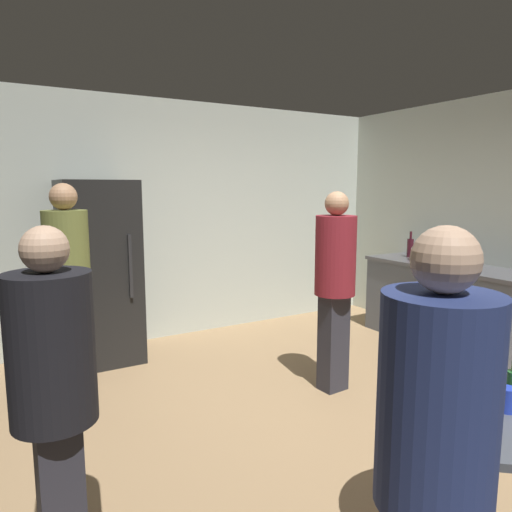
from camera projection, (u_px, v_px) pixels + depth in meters
name	position (u px, v px, depth m)	size (l,w,h in m)	color
ground_plane	(327.00, 432.00, 3.46)	(5.20, 5.20, 0.10)	#9E7C56
wall_back	(186.00, 220.00, 5.50)	(5.32, 0.06, 2.70)	beige
refrigerator	(100.00, 272.00, 4.65)	(0.70, 0.68, 1.80)	black
kitchen_counter	(445.00, 304.00, 5.20)	(0.64, 1.88, 0.90)	#4C515B
kettle	(419.00, 254.00, 5.40)	(0.24, 0.17, 0.18)	#B2B2B7
wine_bottle_on_counter	(410.00, 247.00, 5.64)	(0.08, 0.08, 0.31)	#3F141E
foreground_table	(476.00, 435.00, 2.11)	(0.80, 0.80, 0.73)	#4C515B
beer_bottle_amber	(462.00, 403.00, 2.01)	(0.06, 0.06, 0.23)	#8C5919
beer_bottle_brown	(476.00, 389.00, 2.16)	(0.06, 0.06, 0.23)	#593314
plastic_cup_blue	(507.00, 399.00, 2.11)	(0.08, 0.08, 0.11)	blue
person_in_maroon_shirt	(335.00, 276.00, 3.94)	(0.36, 0.36, 1.70)	#2D2D38
person_in_olive_shirt	(68.00, 277.00, 3.67)	(0.36, 0.36, 1.76)	#2D2D38
person_in_navy_shirt	(434.00, 456.00, 1.38)	(0.48, 0.48, 1.63)	#2D2D38
person_in_black_shirt	(54.00, 388.00, 1.91)	(0.34, 0.34, 1.59)	#2D2D38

